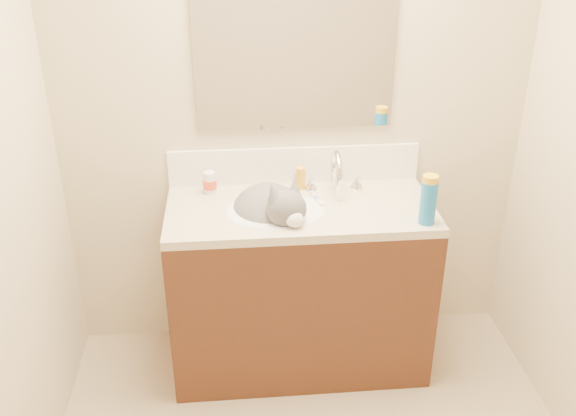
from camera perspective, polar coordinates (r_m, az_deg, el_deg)
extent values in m
cube|color=#C8B594|center=(2.98, 0.58, 9.24)|extent=(2.20, 0.04, 2.50)
cube|color=#422112|center=(3.11, 1.03, -7.29)|extent=(1.20, 0.55, 0.82)
cube|color=#C3B499|center=(2.89, 1.10, -0.21)|extent=(1.20, 0.55, 0.04)
ellipsoid|color=white|center=(2.87, -1.23, -1.47)|extent=(0.45, 0.36, 0.14)
cylinder|color=silver|center=(3.04, 4.12, 2.73)|extent=(0.04, 0.04, 0.11)
torus|color=silver|center=(2.96, 4.34, 3.23)|extent=(0.03, 0.20, 0.20)
cylinder|color=silver|center=(2.90, 4.58, 2.01)|extent=(0.03, 0.03, 0.06)
cone|color=silver|center=(3.03, 2.05, 2.23)|extent=(0.06, 0.06, 0.06)
cone|color=silver|center=(3.07, 6.14, 2.37)|extent=(0.06, 0.06, 0.06)
ellipsoid|color=#535053|center=(2.90, -1.77, -0.36)|extent=(0.45, 0.47, 0.24)
ellipsoid|color=#535053|center=(2.73, -0.14, -0.06)|extent=(0.22, 0.21, 0.16)
ellipsoid|color=#535053|center=(2.80, -0.88, -0.05)|extent=(0.16, 0.16, 0.15)
cone|color=#535053|center=(2.69, -1.31, 1.39)|extent=(0.11, 0.10, 0.10)
cone|color=#535053|center=(2.73, 0.57, 1.84)|extent=(0.09, 0.11, 0.10)
ellipsoid|color=silver|center=(2.68, 0.60, -1.05)|extent=(0.09, 0.09, 0.07)
ellipsoid|color=silver|center=(2.80, -0.56, -1.30)|extent=(0.14, 0.12, 0.14)
sphere|color=pink|center=(2.66, 0.90, -1.30)|extent=(0.02, 0.02, 0.02)
cylinder|color=#535053|center=(2.99, 0.99, -1.08)|extent=(0.20, 0.23, 0.05)
cube|color=white|center=(3.08, 0.58, 3.84)|extent=(1.20, 0.02, 0.18)
cube|color=white|center=(2.90, 0.64, 14.64)|extent=(0.90, 0.02, 0.80)
cylinder|color=silver|center=(3.00, -6.97, 2.25)|extent=(0.06, 0.06, 0.10)
cylinder|color=#D04722|center=(3.01, -6.96, 2.14)|extent=(0.07, 0.07, 0.04)
cylinder|color=#B7B7BC|center=(3.05, 0.97, 2.42)|extent=(0.06, 0.06, 0.06)
cylinder|color=gold|center=(3.03, 1.14, 2.67)|extent=(0.05, 0.05, 0.11)
cube|color=silver|center=(2.94, 2.56, 0.87)|extent=(0.05, 0.15, 0.01)
cube|color=#678CDC|center=(2.94, 2.56, 0.91)|extent=(0.02, 0.03, 0.02)
cylinder|color=#1A6CB6|center=(2.76, 12.35, 0.47)|extent=(0.08, 0.08, 0.19)
cylinder|color=gold|center=(2.72, 12.56, 2.44)|extent=(0.08, 0.08, 0.04)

